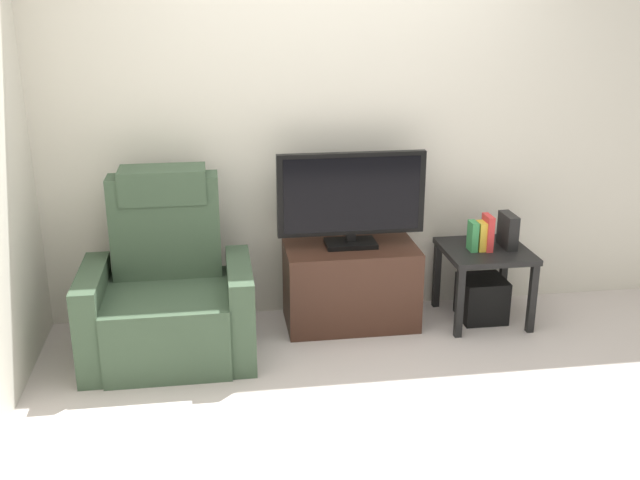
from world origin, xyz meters
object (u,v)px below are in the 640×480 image
Objects in this scene: side_table at (485,260)px; book_leftmost at (473,236)px; tv_stand at (351,285)px; book_rightmost at (488,233)px; recliner_armchair at (168,294)px; subwoofer_box at (482,298)px; book_middle at (481,236)px; television at (351,197)px; game_console at (508,231)px.

book_leftmost is at bearing -168.69° from side_table.
book_rightmost reaches higher than tv_stand.
recliner_armchair is at bearing -175.77° from book_rightmost.
book_leftmost is 0.10m from book_rightmost.
book_middle is (-0.04, -0.02, 0.44)m from subwoofer_box.
book_rightmost is (0.87, -0.08, 0.34)m from tv_stand.
television reaches higher than book_leftmost.
book_middle is (0.82, -0.10, -0.26)m from television.
recliner_armchair is 2.17m from game_console.
recliner_armchair is 1.98m from book_middle.
television is 4.85× the size of book_leftmost.
television is 1.04m from game_console.
book_rightmost is at bearing 0.00° from book_middle.
subwoofer_box is 0.46m from book_rightmost.
side_table is 0.27m from subwoofer_box.
recliner_armchair is 2.02m from side_table.
side_table reaches higher than subwoofer_box.
recliner_armchair reaches higher than book_leftmost.
tv_stand is at bearing 177.24° from game_console.
television is at bearing 176.17° from game_console.
side_table is 2.36× the size of book_rightmost.
recliner_armchair is at bearing -175.27° from game_console.
game_console reaches higher than subwoofer_box.
book_middle is (0.82, -0.08, 0.32)m from tv_stand.
tv_stand is 0.90× the size of television.
subwoofer_box is 1.25× the size of book_rightmost.
subwoofer_box is 1.29× the size of game_console.
subwoofer_box is at bearing -176.05° from game_console.
side_table is at bearing -2.14° from recliner_armchair.
book_leftmost is 0.25m from game_console.
book_middle is 0.84× the size of game_console.
side_table is at bearing -3.88° from tv_stand.
tv_stand is at bearing -90.00° from television.
recliner_armchair is 4.89× the size of game_console.
side_table is 0.20m from book_leftmost.
game_console is (1.01, -0.07, -0.24)m from television.
subwoofer_box is at bearing 24.02° from book_middle.
recliner_armchair is 5.64× the size of book_leftmost.
television is 0.82m from book_leftmost.
television is 4.06× the size of book_rightmost.
book_rightmost is at bearing -99.93° from side_table.
game_console is at bearing 3.95° from side_table.
tv_stand is 4.48× the size of book_middle.
book_middle is 0.82× the size of book_rightmost.
recliner_armchair is 2.03m from subwoofer_box.
book_rightmost is 1.03× the size of game_console.
book_leftmost is (-0.10, -0.02, 0.18)m from side_table.
recliner_armchair is 5.79× the size of book_middle.
book_leftmost is 0.06m from book_middle.
book_middle reaches higher than side_table.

